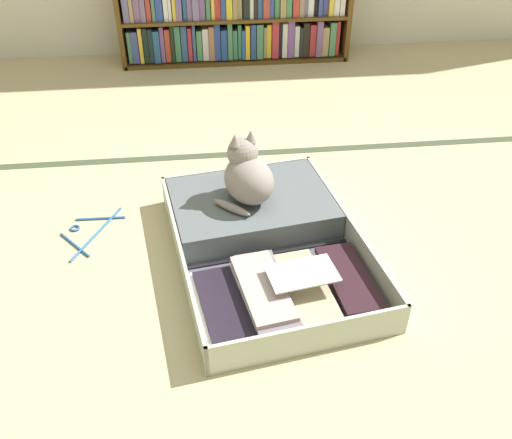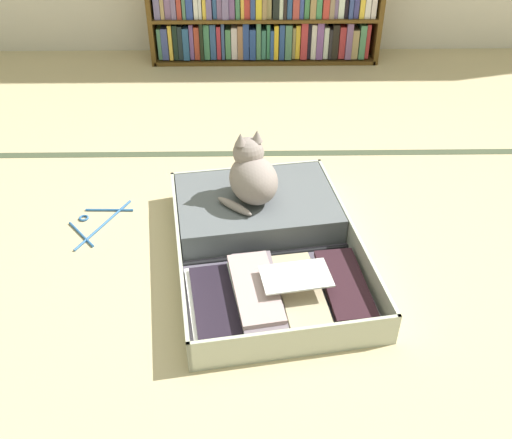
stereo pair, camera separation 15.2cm
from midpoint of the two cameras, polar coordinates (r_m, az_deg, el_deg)
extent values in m
plane|color=tan|center=(1.98, 6.85, -6.97)|extent=(10.00, 10.00, 0.00)
cube|color=#3E4832|center=(2.73, 4.64, 6.81)|extent=(4.80, 0.05, 0.00)
cube|color=#573B16|center=(3.90, 2.05, 16.47)|extent=(1.46, 0.29, 0.02)
cube|color=#573B16|center=(3.81, 2.14, 20.30)|extent=(1.43, 0.29, 0.02)
cube|color=#4B8162|center=(3.89, -8.58, 17.96)|extent=(0.02, 0.24, 0.20)
cube|color=#3D488A|center=(3.88, -8.05, 17.98)|extent=(0.04, 0.24, 0.20)
cube|color=gold|center=(3.87, -7.49, 18.14)|extent=(0.02, 0.24, 0.22)
cube|color=black|center=(3.87, -6.99, 18.16)|extent=(0.03, 0.24, 0.22)
cube|color=#1F2A2F|center=(3.87, -6.50, 18.13)|extent=(0.03, 0.24, 0.22)
cube|color=#275182|center=(3.86, -5.93, 18.03)|extent=(0.04, 0.24, 0.20)
cube|color=#7B5196|center=(3.86, -5.37, 18.27)|extent=(0.03, 0.24, 0.22)
cube|color=#B03E2C|center=(3.86, -4.83, 18.17)|extent=(0.03, 0.24, 0.21)
cube|color=black|center=(3.84, -4.36, 18.32)|extent=(0.02, 0.24, 0.24)
cube|color=#3D7B58|center=(3.86, -3.85, 18.30)|extent=(0.04, 0.24, 0.22)
cube|color=#2D4D83|center=(3.86, -3.20, 18.32)|extent=(0.04, 0.24, 0.22)
cube|color=#B12E3D|center=(3.86, -2.63, 18.25)|extent=(0.03, 0.24, 0.21)
cube|color=#395083|center=(3.85, -2.20, 18.37)|extent=(0.02, 0.24, 0.23)
cube|color=#4C8758|center=(3.86, -1.68, 18.13)|extent=(0.03, 0.24, 0.19)
cube|color=silver|center=(3.86, -1.05, 18.21)|extent=(0.04, 0.24, 0.20)
cube|color=#9F6E4E|center=(3.85, -0.44, 18.27)|extent=(0.03, 0.24, 0.22)
cube|color=#2A438C|center=(3.85, 0.14, 18.38)|extent=(0.04, 0.24, 0.23)
cube|color=navy|center=(3.85, 0.82, 18.11)|extent=(0.04, 0.24, 0.19)
cube|color=#4B7C58|center=(3.85, 1.43, 18.42)|extent=(0.03, 0.24, 0.24)
cube|color=#387563|center=(3.86, 1.93, 18.11)|extent=(0.03, 0.24, 0.19)
cube|color=#387E58|center=(3.86, 2.41, 18.35)|extent=(0.02, 0.24, 0.22)
cube|color=#2F5093|center=(3.86, 2.79, 18.05)|extent=(0.02, 0.24, 0.19)
cube|color=yellow|center=(3.85, 3.22, 18.26)|extent=(0.03, 0.24, 0.22)
cube|color=navy|center=(3.85, 3.79, 18.29)|extent=(0.03, 0.24, 0.23)
cube|color=#4A785B|center=(3.86, 4.46, 18.27)|extent=(0.04, 0.24, 0.22)
cube|color=#968551|center=(3.88, 4.99, 18.17)|extent=(0.02, 0.24, 0.20)
cube|color=gold|center=(3.88, 5.40, 18.26)|extent=(0.03, 0.24, 0.22)
cube|color=#B03036|center=(3.87, 6.03, 18.32)|extent=(0.04, 0.24, 0.23)
cube|color=black|center=(3.88, 6.54, 18.32)|extent=(0.02, 0.24, 0.23)
cube|color=silver|center=(3.88, 7.00, 18.23)|extent=(0.03, 0.24, 0.22)
cube|color=#7C4F97|center=(3.88, 7.62, 18.27)|extent=(0.04, 0.24, 0.24)
cube|color=silver|center=(3.90, 8.21, 18.07)|extent=(0.03, 0.24, 0.20)
cube|color=#242225|center=(3.90, 8.65, 17.95)|extent=(0.02, 0.24, 0.19)
cube|color=black|center=(3.90, 9.15, 18.13)|extent=(0.04, 0.24, 0.22)
cube|color=#AB2F35|center=(3.92, 9.82, 18.03)|extent=(0.04, 0.24, 0.21)
cube|color=slate|center=(3.91, 10.51, 18.11)|extent=(0.04, 0.24, 0.23)
cube|color=#9F8759|center=(3.93, 11.09, 17.80)|extent=(0.04, 0.24, 0.19)
cube|color=#497F58|center=(3.93, 11.82, 17.96)|extent=(0.04, 0.24, 0.22)
cube|color=#B63133|center=(3.95, 12.32, 18.01)|extent=(0.02, 0.24, 0.22)
cube|color=slate|center=(3.78, -3.60, 21.71)|extent=(0.03, 0.24, 0.18)
cube|color=#B8BCA6|center=(1.91, 4.77, -8.59)|extent=(0.72, 0.57, 0.01)
cube|color=#B8BCA6|center=(1.72, 6.71, -12.65)|extent=(0.65, 0.11, 0.12)
cube|color=#B8BCA6|center=(1.83, -5.06, -8.55)|extent=(0.08, 0.47, 0.12)
cube|color=#B8BCA6|center=(1.96, 14.05, -6.08)|extent=(0.08, 0.47, 0.12)
cube|color=#514B5A|center=(1.90, 4.78, -8.38)|extent=(0.69, 0.54, 0.01)
cube|color=#B8BCA6|center=(2.26, 1.95, -0.15)|extent=(0.72, 0.57, 0.01)
cube|color=#B8BCA6|center=(2.41, 0.90, 4.17)|extent=(0.65, 0.11, 0.12)
cube|color=#B8BCA6|center=(2.19, -6.28, 0.18)|extent=(0.08, 0.47, 0.12)
cube|color=#B8BCA6|center=(2.30, 9.85, 1.78)|extent=(0.08, 0.47, 0.12)
cube|color=#514B5A|center=(2.25, 1.96, 0.05)|extent=(0.69, 0.54, 0.01)
cylinder|color=black|center=(2.07, 3.24, -3.77)|extent=(0.63, 0.11, 0.02)
cube|color=white|center=(1.86, -2.37, -8.99)|extent=(0.21, 0.41, 0.01)
cube|color=black|center=(1.86, -1.97, -8.49)|extent=(0.20, 0.36, 0.01)
cube|color=#2C1E2F|center=(1.88, 2.56, -8.55)|extent=(0.18, 0.41, 0.01)
cube|color=silver|center=(1.87, 2.37, -8.09)|extent=(0.21, 0.38, 0.02)
cube|color=slate|center=(1.86, 2.60, -7.45)|extent=(0.19, 0.40, 0.02)
cube|color=#B39696|center=(1.85, 2.29, -7.10)|extent=(0.20, 0.36, 0.02)
cube|color=silver|center=(1.91, 7.09, -7.89)|extent=(0.18, 0.38, 0.01)
cube|color=tan|center=(1.91, 6.91, -7.36)|extent=(0.19, 0.38, 0.02)
cube|color=#6B6659|center=(1.94, 11.60, -7.31)|extent=(0.19, 0.36, 0.02)
cube|color=#2E1820|center=(1.94, 11.38, -6.59)|extent=(0.18, 0.36, 0.02)
cube|color=white|center=(1.85, 6.50, -5.90)|extent=(0.25, 0.18, 0.01)
cube|color=#565B60|center=(2.22, 1.98, 1.14)|extent=(0.68, 0.53, 0.11)
cylinder|color=black|center=(2.38, -3.32, 3.62)|extent=(0.02, 0.02, 0.11)
cylinder|color=black|center=(2.44, 5.13, 4.39)|extent=(0.02, 0.02, 0.11)
cube|color=#38823C|center=(1.69, 1.41, -13.13)|extent=(0.04, 0.01, 0.02)
cube|color=white|center=(1.76, 6.87, -13.28)|extent=(0.03, 0.01, 0.03)
cube|color=yellow|center=(1.78, 12.54, -11.59)|extent=(0.04, 0.01, 0.02)
ellipsoid|color=gray|center=(2.12, 1.79, 4.07)|extent=(0.25, 0.28, 0.18)
ellipsoid|color=gray|center=(2.19, 1.12, 4.00)|extent=(0.15, 0.12, 0.10)
sphere|color=gray|center=(2.11, 1.28, 6.88)|extent=(0.12, 0.12, 0.12)
cone|color=gray|center=(2.09, 2.22, 8.59)|extent=(0.05, 0.05, 0.05)
cone|color=gray|center=(2.06, 0.52, 8.28)|extent=(0.05, 0.05, 0.05)
sphere|color=#D7CE3F|center=(2.16, 1.31, 7.76)|extent=(0.02, 0.02, 0.02)
sphere|color=#D7CE3F|center=(2.14, 0.23, 7.55)|extent=(0.02, 0.02, 0.02)
ellipsoid|color=gray|center=(2.10, -0.18, 1.33)|extent=(0.15, 0.14, 0.03)
cylinder|color=#2B5C93|center=(2.30, -13.64, -0.54)|extent=(0.17, 0.33, 0.01)
cylinder|color=#2B5C93|center=(2.27, -15.80, -1.53)|extent=(0.14, 0.16, 0.01)
cylinder|color=#2B5C93|center=(2.38, -13.16, 0.92)|extent=(0.20, 0.02, 0.01)
torus|color=#2B5C93|center=(2.36, -15.63, 0.10)|extent=(0.05, 0.05, 0.01)
camera|label=1|loc=(0.08, -87.82, 1.62)|focal=38.73mm
camera|label=2|loc=(0.08, 92.18, -1.62)|focal=38.73mm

